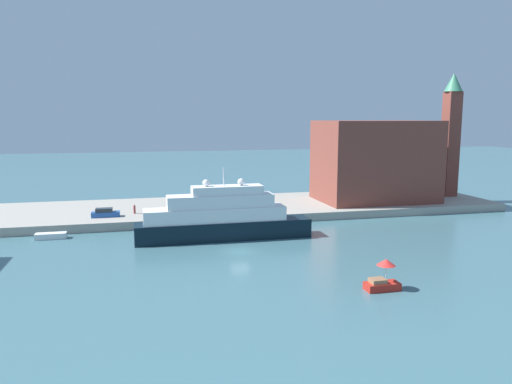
% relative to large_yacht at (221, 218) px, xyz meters
% --- Properties ---
extents(ground, '(400.00, 400.00, 0.00)m').
position_rel_large_yacht_xyz_m(ground, '(1.24, -7.29, -3.18)').
color(ground, '#3D6670').
extents(quay_dock, '(110.00, 23.17, 1.43)m').
position_rel_large_yacht_xyz_m(quay_dock, '(1.24, 20.30, -2.46)').
color(quay_dock, gray).
rests_on(quay_dock, ground).
extents(large_yacht, '(25.67, 4.10, 10.61)m').
position_rel_large_yacht_xyz_m(large_yacht, '(0.00, 0.00, 0.00)').
color(large_yacht, black).
rests_on(large_yacht, ground).
extents(small_motorboat, '(3.57, 1.93, 3.28)m').
position_rel_large_yacht_xyz_m(small_motorboat, '(12.63, -25.18, -1.93)').
color(small_motorboat, '#B22319').
rests_on(small_motorboat, ground).
extents(work_barge, '(4.35, 1.57, 0.88)m').
position_rel_large_yacht_xyz_m(work_barge, '(-24.44, 6.13, -2.74)').
color(work_barge, silver).
rests_on(work_barge, ground).
extents(harbor_building, '(21.93, 14.43, 15.67)m').
position_rel_large_yacht_xyz_m(harbor_building, '(33.82, 18.57, 6.09)').
color(harbor_building, brown).
rests_on(harbor_building, quay_dock).
extents(bell_tower, '(3.69, 3.69, 25.22)m').
position_rel_large_yacht_xyz_m(bell_tower, '(51.55, 20.21, 11.86)').
color(bell_tower, brown).
rests_on(bell_tower, quay_dock).
extents(parked_car, '(4.54, 1.73, 1.46)m').
position_rel_large_yacht_xyz_m(parked_car, '(-17.11, 13.82, -1.11)').
color(parked_car, '#1E4C99').
rests_on(parked_car, quay_dock).
extents(person_figure, '(0.36, 0.36, 1.61)m').
position_rel_large_yacht_xyz_m(person_figure, '(-12.41, 15.59, -1.00)').
color(person_figure, maroon).
rests_on(person_figure, quay_dock).
extents(mooring_bollard, '(0.55, 0.55, 0.90)m').
position_rel_large_yacht_xyz_m(mooring_bollard, '(3.29, 9.85, -1.29)').
color(mooring_bollard, black).
rests_on(mooring_bollard, quay_dock).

